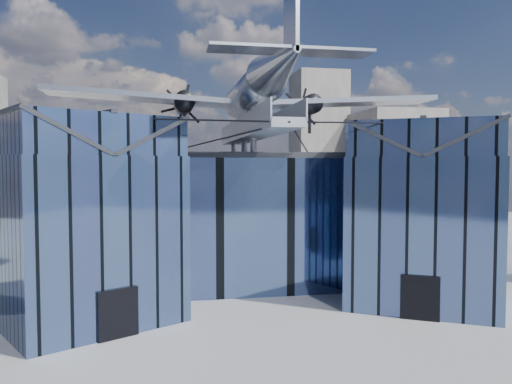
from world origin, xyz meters
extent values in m
plane|color=gray|center=(0.00, 0.00, 0.00)|extent=(120.00, 120.00, 0.00)
cube|color=#445B8C|center=(0.00, 9.00, 4.75)|extent=(28.00, 14.00, 9.50)
cube|color=#26282E|center=(0.00, 9.00, 9.70)|extent=(28.00, 14.00, 0.40)
cube|color=#445B8C|center=(-10.50, -1.00, 4.75)|extent=(11.79, 11.43, 9.50)
cube|color=#445B8C|center=(-10.50, -1.00, 10.60)|extent=(11.56, 11.20, 2.20)
cube|color=#26282E|center=(-12.45, -2.12, 10.60)|extent=(7.98, 9.23, 2.40)
cube|color=#26282E|center=(-8.55, 0.12, 10.60)|extent=(7.98, 9.23, 2.40)
cube|color=#26282E|center=(-10.50, -1.00, 11.75)|extent=(4.30, 7.10, 0.18)
cube|color=black|center=(-8.48, -4.51, 1.30)|extent=(2.03, 1.32, 2.60)
cube|color=black|center=(-6.60, 1.25, 4.75)|extent=(0.34, 0.34, 9.50)
cube|color=#445B8C|center=(10.50, -1.00, 4.75)|extent=(11.79, 11.43, 9.50)
cube|color=#445B8C|center=(10.50, -1.00, 10.60)|extent=(11.56, 11.20, 2.20)
cube|color=#26282E|center=(8.55, 0.12, 10.60)|extent=(7.98, 9.23, 2.40)
cube|color=#26282E|center=(12.45, -2.12, 10.60)|extent=(7.98, 9.23, 2.40)
cube|color=#26282E|center=(10.50, -1.00, 11.75)|extent=(4.30, 7.10, 0.18)
cube|color=black|center=(8.48, -4.51, 1.30)|extent=(2.03, 1.32, 2.60)
cube|color=black|center=(6.60, 1.25, 4.75)|extent=(0.34, 0.34, 9.50)
cube|color=#8E939A|center=(0.00, 3.50, 11.10)|extent=(1.80, 21.00, 0.50)
cube|color=#8E939A|center=(-0.90, 3.50, 11.75)|extent=(0.08, 21.00, 1.10)
cube|color=#8E939A|center=(0.90, 3.50, 11.75)|extent=(0.08, 21.00, 1.10)
cylinder|color=#8E939A|center=(0.00, 13.00, 10.43)|extent=(0.44, 0.44, 1.35)
cylinder|color=#8E939A|center=(0.00, 7.00, 10.43)|extent=(0.44, 0.44, 1.35)
cylinder|color=#8E939A|center=(0.00, 3.00, 10.43)|extent=(0.44, 0.44, 1.35)
cylinder|color=#8E939A|center=(0.00, 4.00, 12.05)|extent=(0.70, 0.70, 1.40)
cylinder|color=black|center=(-5.25, -4.00, 11.40)|extent=(10.55, 6.08, 0.69)
cylinder|color=black|center=(5.25, -4.00, 11.40)|extent=(10.55, 6.08, 0.69)
cylinder|color=black|center=(-3.00, 1.50, 10.55)|extent=(6.09, 17.04, 1.19)
cylinder|color=black|center=(3.00, 1.50, 10.55)|extent=(6.09, 17.04, 1.19)
cylinder|color=#ABB1B9|center=(0.00, 4.00, 14.00)|extent=(2.50, 11.00, 2.50)
sphere|color=#ABB1B9|center=(0.00, 9.50, 14.00)|extent=(2.50, 2.50, 2.50)
cube|color=black|center=(0.00, 8.50, 14.69)|extent=(1.60, 1.40, 0.50)
cone|color=#ABB1B9|center=(0.00, -5.00, 14.30)|extent=(2.50, 7.00, 2.50)
cube|color=#ABB1B9|center=(0.00, -7.30, 15.90)|extent=(0.18, 2.40, 3.40)
cube|color=#ABB1B9|center=(0.00, -7.20, 14.50)|extent=(8.00, 1.80, 0.14)
cube|color=#ABB1B9|center=(-7.00, 5.00, 13.70)|extent=(14.00, 3.20, 1.08)
cylinder|color=black|center=(-4.60, 5.60, 13.45)|extent=(1.44, 3.20, 1.44)
cone|color=black|center=(-4.60, 7.40, 13.45)|extent=(0.70, 0.70, 0.70)
cube|color=black|center=(-4.60, 7.55, 13.45)|extent=(1.05, 0.06, 3.33)
cube|color=black|center=(-4.60, 7.55, 13.45)|extent=(2.53, 0.06, 2.53)
cube|color=black|center=(-4.60, 7.55, 13.45)|extent=(3.33, 0.06, 1.05)
cylinder|color=black|center=(-4.60, 5.00, 12.22)|extent=(0.24, 0.24, 1.75)
cube|color=#ABB1B9|center=(7.00, 5.00, 13.70)|extent=(14.00, 3.20, 1.08)
cylinder|color=black|center=(4.60, 5.60, 13.45)|extent=(1.44, 3.20, 1.44)
cone|color=black|center=(4.60, 7.40, 13.45)|extent=(0.70, 0.70, 0.70)
cube|color=black|center=(4.60, 7.55, 13.45)|extent=(1.05, 0.06, 3.33)
cube|color=black|center=(4.60, 7.55, 13.45)|extent=(2.53, 0.06, 2.53)
cube|color=black|center=(4.60, 7.55, 13.45)|extent=(3.33, 0.06, 1.05)
cylinder|color=black|center=(4.60, 5.00, 12.22)|extent=(0.24, 0.24, 1.75)
cube|color=slate|center=(32.00, 48.00, 9.00)|extent=(12.00, 14.00, 18.00)
cube|color=slate|center=(-20.00, 55.00, 7.00)|extent=(14.00, 10.00, 14.00)
cube|color=slate|center=(22.00, 58.00, 13.00)|extent=(9.00, 9.00, 26.00)
camera|label=1|loc=(-6.04, -30.83, 8.95)|focal=35.00mm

